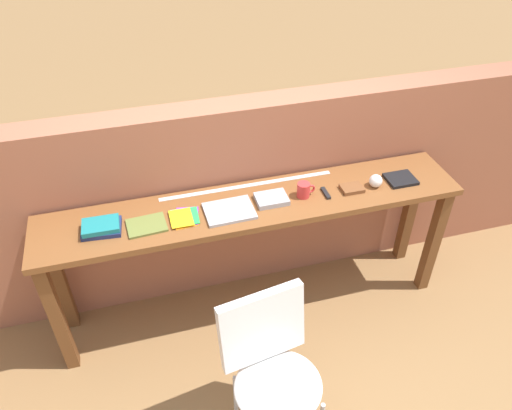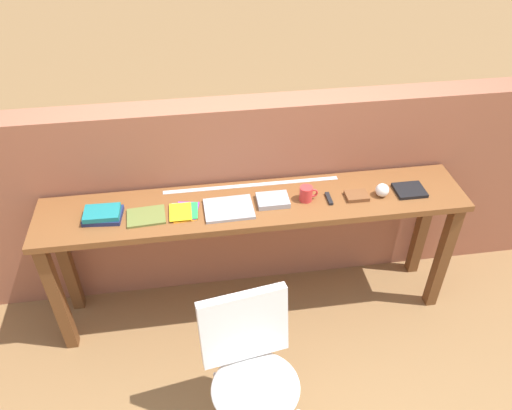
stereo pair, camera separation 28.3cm
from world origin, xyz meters
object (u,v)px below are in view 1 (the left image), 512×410
Objects in this scene: book_repair_rightmost at (401,179)px; leather_journal_brown at (352,188)px; chair_white_moulded at (272,366)px; book_stack_leftmost at (101,227)px; magazine_cycling at (147,225)px; book_open_centre at (229,211)px; multitool_folded at (326,193)px; mug at (304,190)px; pamphlet_pile_colourful at (185,217)px; sports_ball_small at (376,181)px.

leather_journal_brown is at bearing -178.07° from book_repair_rightmost.
book_repair_rightmost reaches higher than chair_white_moulded.
book_stack_leftmost is 1.05× the size of magazine_cycling.
book_open_centre is 2.13× the size of leather_journal_brown.
book_stack_leftmost is at bearing 179.14° from multitool_folded.
magazine_cycling is 0.46m from book_open_centre.
leather_journal_brown is 0.33m from book_repair_rightmost.
book_stack_leftmost is 2.01× the size of mug.
chair_white_moulded is 4.69× the size of pamphlet_pile_colourful.
multitool_folded reaches higher than pamphlet_pile_colourful.
mug reaches higher than book_stack_leftmost.
book_stack_leftmost is at bearing 177.81° from pamphlet_pile_colourful.
book_open_centre reaches higher than multitool_folded.
multitool_folded is (0.13, -0.02, -0.04)m from mug.
book_stack_leftmost is 1.16m from mug.
leather_journal_brown reaches higher than magazine_cycling.
leather_journal_brown is (1.22, 0.01, 0.01)m from magazine_cycling.
sports_ball_small reaches higher than book_repair_rightmost.
book_open_centre is 2.51× the size of multitool_folded.
leather_journal_brown is (0.74, 0.80, 0.37)m from chair_white_moulded.
book_repair_rightmost is at bearing -0.40° from book_stack_leftmost.
multitool_folded is 0.85× the size of leather_journal_brown.
magazine_cycling is at bearing 178.41° from book_open_centre.
pamphlet_pile_colourful is (0.45, -0.02, -0.02)m from book_stack_leftmost.
magazine_cycling is 1.55m from book_repair_rightmost.
sports_ball_small is at bearing -0.89° from book_stack_leftmost.
book_stack_leftmost is 0.24m from magazine_cycling.
pamphlet_pile_colourful is 1.73× the size of mug.
mug is 0.85× the size of leather_journal_brown.
mug is (0.44, 0.83, 0.40)m from chair_white_moulded.
mug is 0.30m from leather_journal_brown.
leather_journal_brown is (0.17, -0.00, 0.00)m from multitool_folded.
book_repair_rightmost is (0.50, 0.01, 0.00)m from multitool_folded.
leather_journal_brown is 0.74× the size of book_repair_rightmost.
leather_journal_brown is at bearing 179.07° from sports_ball_small.
book_open_centre is 0.91m from sports_ball_small.
book_open_centre is at bearing -179.01° from leather_journal_brown.
mug is 0.63× the size of book_repair_rightmost.
magazine_cycling is at bearing -179.29° from leather_journal_brown.
magazine_cycling is 1.91× the size of mug.
book_stack_leftmost is 2.01× the size of multitool_folded.
sports_ball_small is at bearing -3.50° from magazine_cycling.
book_repair_rightmost is at bearing 37.34° from chair_white_moulded.
book_repair_rightmost is at bearing -0.49° from book_open_centre.
magazine_cycling is at bearing -179.51° from multitool_folded.
chair_white_moulded is at bearing -142.48° from book_repair_rightmost.
sports_ball_small reaches higher than book_open_centre.
book_repair_rightmost is at bearing 0.20° from pamphlet_pile_colourful.
leather_journal_brown is at bearing -0.89° from book_stack_leftmost.
book_open_centre is at bearing -179.69° from sports_ball_small.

